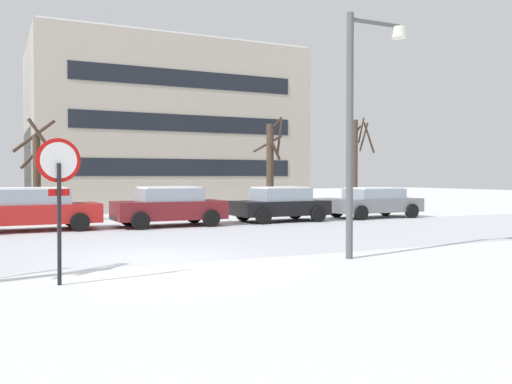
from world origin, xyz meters
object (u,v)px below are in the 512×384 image
Objects in this scene: parked_car_maroon at (169,206)px; parked_car_gray at (374,202)px; parked_car_black at (280,204)px; stop_sign at (59,182)px; parked_car_red at (31,209)px; street_lamp at (360,110)px.

parked_car_gray is at bearing 0.98° from parked_car_maroon.
parked_car_black reaches higher than parked_car_gray.
parked_car_maroon is at bearing 64.13° from stop_sign.
parked_car_maroon is at bearing -3.83° from parked_car_red.
parked_car_red is at bearing 179.37° from parked_car_gray.
street_lamp reaches higher than parked_car_red.
parked_car_black is at bearing -179.76° from parked_car_gray.
parked_car_red is at bearing 178.94° from parked_car_black.
stop_sign is 0.58× the size of parked_car_gray.
stop_sign reaches higher than parked_car_gray.
parked_car_red is 1.11× the size of parked_car_maroon.
parked_car_gray is (4.81, 0.02, -0.02)m from parked_car_black.
street_lamp is 12.24m from parked_car_red.
stop_sign is at bearing -115.87° from parked_car_maroon.
parked_car_maroon is at bearing -179.02° from parked_car_gray.
parked_car_black is 4.81m from parked_car_gray.
parked_car_red reaches higher than parked_car_maroon.
parked_car_red is 9.63m from parked_car_black.
parked_car_maroon is 4.82m from parked_car_black.
parked_car_red is 4.82m from parked_car_maroon.
parked_car_red is at bearing 122.91° from street_lamp.
parked_car_red is (-6.49, 10.03, -2.65)m from street_lamp.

